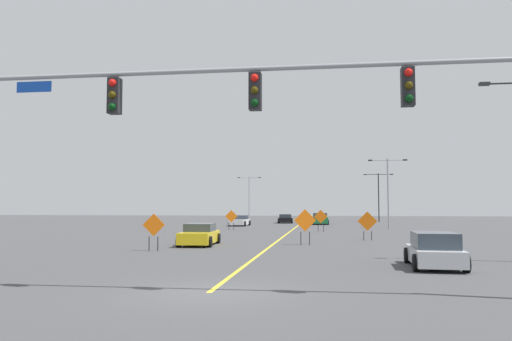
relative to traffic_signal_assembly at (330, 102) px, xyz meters
name	(u,v)px	position (x,y,z in m)	size (l,w,h in m)	color
ground	(209,293)	(-3.37, 0.02, -5.21)	(209.30, 209.30, 0.00)	#444447
road_centre_stripe	(302,222)	(-3.37, 58.15, -5.20)	(0.16, 116.28, 0.01)	yellow
traffic_signal_assembly	(330,102)	(0.00, 0.00, 0.00)	(16.62, 0.44, 6.75)	gray
street_lamp_far_left	(379,192)	(7.84, 62.55, -0.82)	(4.33, 0.24, 7.20)	black
street_lamp_mid_right	(249,193)	(-14.20, 79.15, -0.49)	(4.42, 0.24, 7.82)	gray
street_lamp_near_left	(388,186)	(6.48, 40.41, -0.76)	(4.04, 0.24, 7.36)	gray
construction_sign_left_lane	(231,217)	(-9.31, 35.00, -3.96)	(1.21, 0.26, 1.96)	orange
construction_sign_right_lane	(321,218)	(-0.53, 32.89, -3.93)	(1.25, 0.07, 2.01)	orange
construction_sign_right_shoulder	(305,222)	(-1.37, 17.12, -3.81)	(1.34, 0.36, 2.18)	orange
construction_sign_left_shoulder	(367,222)	(2.76, 21.87, -3.97)	(1.35, 0.10, 2.00)	orange
construction_sign_median_near	(154,227)	(-9.17, 12.01, -3.95)	(1.20, 0.16, 1.98)	orange
car_white_near	(240,221)	(-10.17, 44.98, -4.60)	(2.19, 4.02, 1.26)	white
car_yellow_passing	(200,235)	(-7.74, 16.18, -4.59)	(2.23, 4.49, 1.31)	gold
car_silver_distant	(434,251)	(4.03, 6.68, -4.56)	(2.10, 4.03, 1.37)	#B7BABF
car_green_approaching	(320,219)	(-0.77, 51.03, -4.51)	(2.26, 4.55, 1.46)	#196B38
car_black_mid	(285,219)	(-5.56, 55.47, -4.62)	(2.24, 4.17, 1.22)	black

